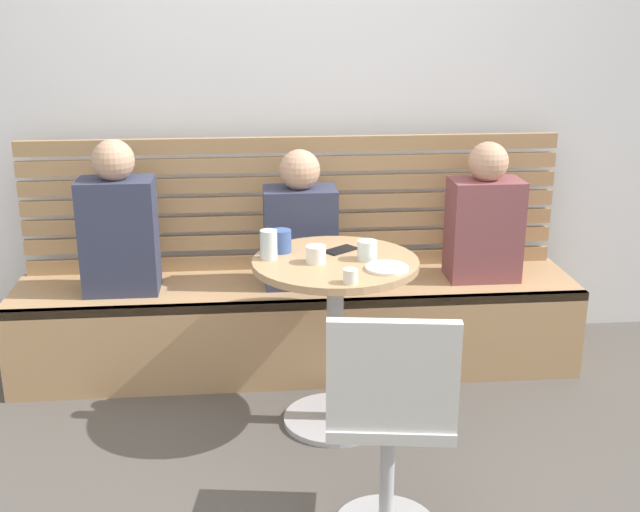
{
  "coord_description": "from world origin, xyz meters",
  "views": [
    {
      "loc": [
        -0.23,
        -2.42,
        1.75
      ],
      "look_at": [
        0.06,
        0.66,
        0.75
      ],
      "focal_mm": 44.9,
      "sensor_mm": 36.0,
      "label": 1
    }
  ],
  "objects": [
    {
      "name": "person_child_middle",
      "position": [
        0.91,
        1.2,
        0.74
      ],
      "size": [
        0.34,
        0.22,
        0.67
      ],
      "color": "brown",
      "rests_on": "booth_bench"
    },
    {
      "name": "person_adult",
      "position": [
        -0.82,
        1.17,
        0.76
      ],
      "size": [
        0.34,
        0.22,
        0.72
      ],
      "color": "#333851",
      "rests_on": "booth_bench"
    },
    {
      "name": "cup_glass_tall",
      "position": [
        -0.15,
        0.68,
        0.8
      ],
      "size": [
        0.07,
        0.07,
        0.12
      ],
      "primitive_type": "cylinder",
      "color": "silver",
      "rests_on": "cafe_table"
    },
    {
      "name": "cup_mug_blue",
      "position": [
        -0.09,
        0.76,
        0.79
      ],
      "size": [
        0.08,
        0.08,
        0.09
      ],
      "primitive_type": "cylinder",
      "color": "#3D5B9E",
      "rests_on": "cafe_table"
    },
    {
      "name": "cup_espresso_small",
      "position": [
        0.15,
        0.35,
        0.77
      ],
      "size": [
        0.06,
        0.06,
        0.05
      ],
      "primitive_type": "cylinder",
      "color": "silver",
      "rests_on": "cafe_table"
    },
    {
      "name": "phone_on_table",
      "position": [
        0.16,
        0.75,
        0.74
      ],
      "size": [
        0.15,
        0.14,
        0.01
      ],
      "primitive_type": "cube",
      "rotation": [
        0.0,
        0.0,
        2.23
      ],
      "color": "black",
      "rests_on": "cafe_table"
    },
    {
      "name": "cup_ceramic_white",
      "position": [
        0.04,
        0.6,
        0.78
      ],
      "size": [
        0.08,
        0.08,
        0.07
      ],
      "primitive_type": "cylinder",
      "color": "white",
      "rests_on": "cafe_table"
    },
    {
      "name": "booth_backrest",
      "position": [
        0.0,
        1.44,
        0.78
      ],
      "size": [
        2.65,
        0.04,
        0.67
      ],
      "color": "#A68157",
      "rests_on": "booth_bench"
    },
    {
      "name": "white_chair",
      "position": [
        0.21,
        -0.18,
        0.46
      ],
      "size": [
        0.45,
        0.45,
        0.85
      ],
      "color": "#ADADB2",
      "rests_on": "ground"
    },
    {
      "name": "person_child_left",
      "position": [
        0.02,
        1.19,
        0.73
      ],
      "size": [
        0.34,
        0.22,
        0.65
      ],
      "color": "#333851",
      "rests_on": "booth_bench"
    },
    {
      "name": "cafe_table",
      "position": [
        0.12,
        0.64,
        0.52
      ],
      "size": [
        0.68,
        0.68,
        0.74
      ],
      "color": "#ADADB2",
      "rests_on": "ground"
    },
    {
      "name": "booth_bench",
      "position": [
        0.0,
        1.2,
        0.22
      ],
      "size": [
        2.7,
        0.52,
        0.44
      ],
      "color": "tan",
      "rests_on": "ground"
    },
    {
      "name": "plate_small",
      "position": [
        0.31,
        0.5,
        0.75
      ],
      "size": [
        0.17,
        0.17,
        0.01
      ],
      "primitive_type": "cylinder",
      "color": "white",
      "rests_on": "cafe_table"
    },
    {
      "name": "cup_glass_short",
      "position": [
        0.25,
        0.63,
        0.78
      ],
      "size": [
        0.08,
        0.08,
        0.08
      ],
      "primitive_type": "cylinder",
      "color": "silver",
      "rests_on": "cafe_table"
    },
    {
      "name": "back_wall",
      "position": [
        0.0,
        1.64,
        1.45
      ],
      "size": [
        5.2,
        0.1,
        2.9
      ],
      "primitive_type": "cube",
      "color": "silver",
      "rests_on": "ground"
    }
  ]
}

